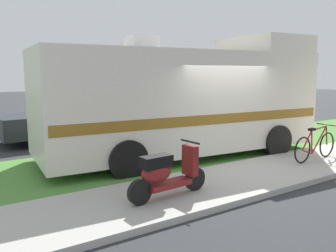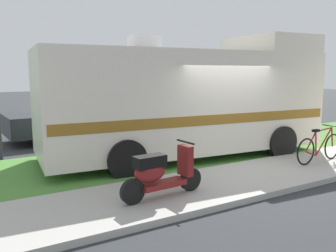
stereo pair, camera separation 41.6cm
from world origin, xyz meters
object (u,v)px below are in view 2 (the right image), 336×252
at_px(bicycle, 320,147).
at_px(pickup_truck_near, 101,111).
at_px(scooter, 160,173).
at_px(motorhome_rv, 188,99).

height_order(bicycle, pickup_truck_near, pickup_truck_near).
distance_m(scooter, bicycle, 4.66).
bearing_deg(bicycle, scooter, -177.76).
xyz_separation_m(motorhome_rv, bicycle, (2.26, -2.54, -1.11)).
height_order(scooter, pickup_truck_near, pickup_truck_near).
bearing_deg(motorhome_rv, pickup_truck_near, 102.21).
height_order(motorhome_rv, scooter, motorhome_rv).
relative_size(motorhome_rv, scooter, 4.62).
distance_m(motorhome_rv, bicycle, 3.57).
distance_m(bicycle, pickup_truck_near, 7.59).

